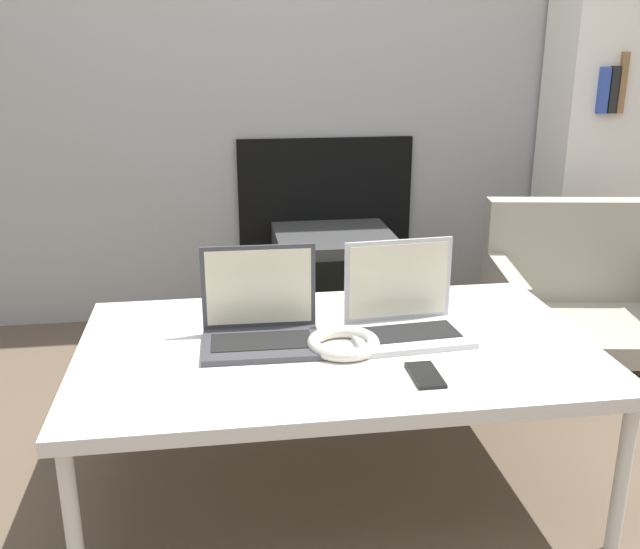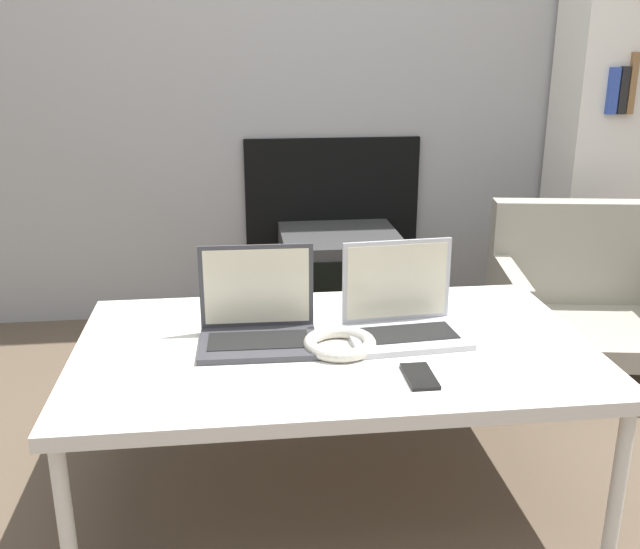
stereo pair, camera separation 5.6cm
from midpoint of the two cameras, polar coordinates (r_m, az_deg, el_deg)
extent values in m
cube|color=#999999|center=(3.14, -3.74, 19.98)|extent=(7.00, 0.06, 2.60)
cube|color=black|center=(3.22, -0.08, 3.81)|extent=(0.77, 0.03, 0.80)
cube|color=silver|center=(1.89, 0.47, -5.99)|extent=(1.34, 0.80, 0.04)
cylinder|color=silver|center=(1.71, -20.07, -18.68)|extent=(0.04, 0.04, 0.41)
cylinder|color=silver|center=(1.90, 22.17, -14.99)|extent=(0.04, 0.04, 0.41)
cylinder|color=silver|center=(2.32, -16.75, -8.12)|extent=(0.04, 0.04, 0.41)
cylinder|color=silver|center=(2.46, 13.93, -6.30)|extent=(0.04, 0.04, 0.41)
cube|color=#38383D|center=(1.86, -5.55, -5.56)|extent=(0.31, 0.22, 0.02)
cube|color=black|center=(1.86, -5.56, -5.31)|extent=(0.26, 0.12, 0.00)
cube|color=#38383D|center=(1.91, -5.76, -0.97)|extent=(0.30, 0.01, 0.23)
cube|color=beige|center=(1.91, -5.76, -1.01)|extent=(0.28, 0.01, 0.21)
cube|color=#B2B2B7|center=(1.92, 6.30, -4.87)|extent=(0.32, 0.24, 0.02)
cube|color=black|center=(1.91, 6.31, -4.62)|extent=(0.27, 0.14, 0.00)
cube|color=#B2B2B7|center=(1.96, 5.46, -0.44)|extent=(0.30, 0.03, 0.23)
cube|color=beige|center=(1.96, 5.49, -0.48)|extent=(0.28, 0.02, 0.21)
torus|color=beige|center=(1.84, 1.00, -5.52)|extent=(0.19, 0.19, 0.03)
cube|color=black|center=(1.71, 7.47, -7.98)|extent=(0.07, 0.13, 0.01)
cube|color=#383838|center=(3.04, 0.60, -0.67)|extent=(0.49, 0.48, 0.44)
cube|color=black|center=(2.81, 1.37, -2.24)|extent=(0.40, 0.01, 0.34)
cube|color=gray|center=(2.83, 19.77, -4.09)|extent=(0.75, 0.65, 0.08)
cube|color=gray|center=(2.95, 18.93, 1.88)|extent=(0.68, 0.21, 0.40)
cube|color=gray|center=(2.69, 13.92, -1.42)|extent=(0.14, 0.50, 0.20)
cylinder|color=#4C3828|center=(2.57, 16.11, -8.72)|extent=(0.04, 0.04, 0.14)
cylinder|color=#4C3828|center=(2.94, 12.58, -4.87)|extent=(0.04, 0.04, 0.14)
cylinder|color=#4C3828|center=(3.18, 22.27, -4.03)|extent=(0.04, 0.04, 0.14)
cube|color=#2D479E|center=(3.17, 21.24, 13.56)|extent=(0.04, 0.02, 0.18)
cube|color=black|center=(3.19, 21.92, 13.54)|extent=(0.03, 0.02, 0.19)
cube|color=brown|center=(3.21, 22.56, 13.97)|extent=(0.03, 0.02, 0.24)
camera|label=1|loc=(0.03, -90.76, -0.25)|focal=40.00mm
camera|label=2|loc=(0.03, 89.24, 0.25)|focal=40.00mm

